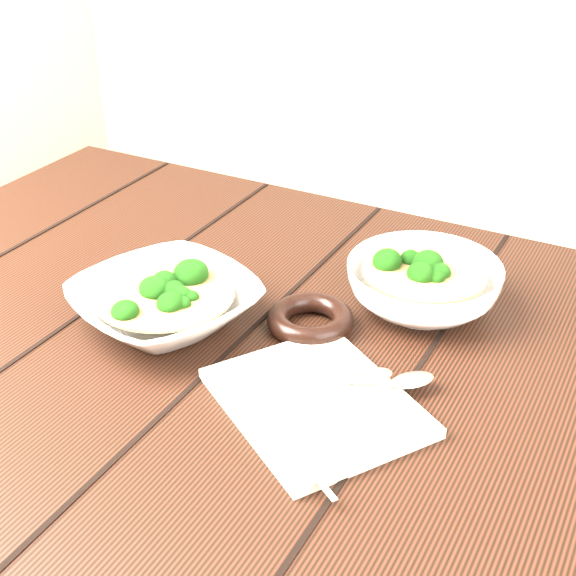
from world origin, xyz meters
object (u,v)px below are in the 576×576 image
(table, at_px, (265,418))
(napkin, at_px, (316,402))
(soup_bowl_front, at_px, (165,303))
(trivet, at_px, (310,320))
(soup_bowl_back, at_px, (423,285))

(table, distance_m, napkin, 0.19)
(table, height_order, soup_bowl_front, soup_bowl_front)
(table, bearing_deg, trivet, 47.24)
(napkin, bearing_deg, table, 175.34)
(soup_bowl_back, relative_size, napkin, 1.14)
(trivet, relative_size, napkin, 0.50)
(table, bearing_deg, napkin, -37.27)
(soup_bowl_back, distance_m, napkin, 0.24)
(napkin, bearing_deg, soup_bowl_back, 116.05)
(soup_bowl_front, relative_size, trivet, 2.58)
(trivet, bearing_deg, napkin, -60.81)
(soup_bowl_back, height_order, napkin, soup_bowl_back)
(table, height_order, soup_bowl_back, soup_bowl_back)
(soup_bowl_front, height_order, soup_bowl_back, soup_bowl_back)
(table, distance_m, trivet, 0.14)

